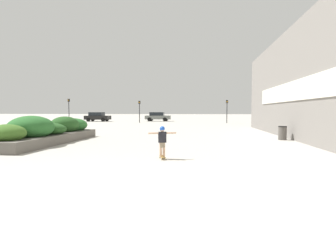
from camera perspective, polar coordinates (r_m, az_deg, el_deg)
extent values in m
plane|color=#ADA89E|center=(6.21, -16.10, -13.34)|extent=(300.00, 300.00, 0.00)
cube|color=gray|center=(15.85, 29.23, 9.27)|extent=(0.60, 30.27, 7.07)
cube|color=silver|center=(13.24, 32.16, 8.04)|extent=(0.06, 24.96, 1.20)
cube|color=#605B54|center=(15.96, -24.60, -2.48)|extent=(2.12, 8.05, 0.50)
ellipsoid|color=#3D6623|center=(13.48, -31.65, -1.34)|extent=(1.58, 1.54, 0.79)
ellipsoid|color=#286028|center=(14.86, -27.61, -0.27)|extent=(2.08, 2.47, 1.18)
ellipsoid|color=#234C1E|center=(15.91, -24.37, -0.63)|extent=(1.83, 1.57, 0.71)
ellipsoid|color=#234C1E|center=(17.56, -21.55, 0.21)|extent=(1.66, 1.95, 1.07)
ellipsoid|color=#286028|center=(18.60, -19.85, 0.21)|extent=(1.73, 1.92, 0.90)
cube|color=olive|center=(9.74, -1.25, -6.63)|extent=(0.34, 0.65, 0.01)
cylinder|color=beige|center=(9.96, -1.83, -6.77)|extent=(0.06, 0.07, 0.06)
cylinder|color=beige|center=(9.98, -1.05, -6.74)|extent=(0.06, 0.07, 0.06)
cylinder|color=beige|center=(9.52, -1.45, -7.22)|extent=(0.06, 0.07, 0.06)
cylinder|color=beige|center=(9.54, -0.63, -7.20)|extent=(0.06, 0.07, 0.06)
cylinder|color=tan|center=(9.69, -1.60, -5.12)|extent=(0.12, 0.12, 0.51)
cylinder|color=tan|center=(9.71, -0.89, -5.10)|extent=(0.12, 0.12, 0.51)
cube|color=gray|center=(9.67, -1.25, -4.16)|extent=(0.22, 0.20, 0.18)
cube|color=black|center=(9.64, -1.25, -2.44)|extent=(0.32, 0.22, 0.40)
cylinder|color=tan|center=(9.58, -3.21, -1.57)|extent=(0.38, 0.17, 0.07)
cylinder|color=tan|center=(9.68, 0.69, -1.52)|extent=(0.38, 0.17, 0.07)
sphere|color=tan|center=(9.62, -1.25, -0.77)|extent=(0.17, 0.17, 0.17)
sphere|color=blue|center=(9.62, -1.25, -0.60)|extent=(0.19, 0.19, 0.19)
cylinder|color=#514C47|center=(17.52, 23.65, -1.48)|extent=(0.48, 0.48, 0.80)
cylinder|color=black|center=(17.50, 23.68, -0.09)|extent=(0.51, 0.51, 0.05)
cube|color=black|center=(46.71, -15.05, 1.78)|extent=(4.20, 1.94, 0.67)
cube|color=black|center=(46.77, -15.25, 2.55)|extent=(2.31, 1.71, 0.59)
cylinder|color=black|center=(47.11, -13.16, 1.41)|extent=(0.64, 0.22, 0.64)
cylinder|color=black|center=(45.39, -13.96, 1.33)|extent=(0.64, 0.22, 0.64)
cylinder|color=black|center=(48.07, -16.07, 1.40)|extent=(0.64, 0.22, 0.64)
cylinder|color=black|center=(46.38, -16.96, 1.32)|extent=(0.64, 0.22, 0.64)
cube|color=black|center=(46.08, 26.46, 1.61)|extent=(4.58, 1.73, 0.74)
cube|color=black|center=(46.13, 26.69, 2.37)|extent=(2.52, 1.53, 0.49)
cylinder|color=black|center=(44.85, 25.08, 1.14)|extent=(0.70, 0.22, 0.70)
cylinder|color=black|center=(46.42, 24.45, 1.21)|extent=(0.70, 0.22, 0.70)
cylinder|color=black|center=(45.82, 28.46, 1.09)|extent=(0.70, 0.22, 0.70)
cylinder|color=black|center=(47.35, 27.73, 1.17)|extent=(0.70, 0.22, 0.70)
cube|color=slate|center=(46.07, -2.20, 1.88)|extent=(4.38, 1.92, 0.65)
cube|color=black|center=(46.09, -2.41, 2.65)|extent=(2.41, 1.69, 0.59)
cylinder|color=black|center=(46.79, -0.38, 1.50)|extent=(0.68, 0.22, 0.68)
cylinder|color=black|center=(44.98, -0.67, 1.43)|extent=(0.68, 0.22, 0.68)
cylinder|color=black|center=(47.22, -3.65, 1.51)|extent=(0.68, 0.22, 0.68)
cylinder|color=black|center=(45.42, -4.07, 1.44)|extent=(0.68, 0.22, 0.68)
cylinder|color=black|center=(39.87, -6.23, 2.76)|extent=(0.11, 0.11, 2.87)
cube|color=black|center=(39.89, -6.24, 5.14)|extent=(0.28, 0.20, 0.45)
sphere|color=#2D2823|center=(39.78, -6.29, 5.36)|extent=(0.15, 0.15, 0.15)
sphere|color=orange|center=(39.78, -6.28, 5.15)|extent=(0.15, 0.15, 0.15)
sphere|color=#2D2823|center=(39.77, -6.28, 4.93)|extent=(0.15, 0.15, 0.15)
cylinder|color=black|center=(39.32, 12.70, 2.73)|extent=(0.11, 0.11, 2.93)
cube|color=black|center=(39.34, 12.73, 5.19)|extent=(0.28, 0.20, 0.45)
sphere|color=#2D2823|center=(39.23, 12.75, 5.42)|extent=(0.15, 0.15, 0.15)
sphere|color=orange|center=(39.22, 12.75, 5.20)|extent=(0.15, 0.15, 0.15)
sphere|color=#2D2823|center=(39.22, 12.75, 4.98)|extent=(0.15, 0.15, 0.15)
cylinder|color=black|center=(43.84, -20.76, 2.85)|extent=(0.11, 0.11, 3.24)
cube|color=black|center=(43.87, -20.81, 5.26)|extent=(0.28, 0.20, 0.45)
sphere|color=#2D2823|center=(43.77, -20.88, 5.46)|extent=(0.15, 0.15, 0.15)
sphere|color=orange|center=(43.77, -20.88, 5.26)|extent=(0.15, 0.15, 0.15)
sphere|color=#2D2823|center=(43.76, -20.88, 5.07)|extent=(0.15, 0.15, 0.15)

